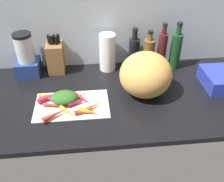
{
  "coord_description": "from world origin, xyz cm",
  "views": [
    {
      "loc": [
        -16.7,
        -120.43,
        91.04
      ],
      "look_at": [
        -5.32,
        -9.13,
        9.17
      ],
      "focal_mm": 40.89,
      "sensor_mm": 36.0,
      "label": 1
    }
  ],
  "objects_px": {
    "carrot_3": "(89,111)",
    "bottle_3": "(176,50)",
    "carrot_7": "(77,102)",
    "cutting_board": "(72,105)",
    "blender_appliance": "(26,57)",
    "carrot_1": "(91,107)",
    "bottle_0": "(134,51)",
    "carrot_6": "(82,98)",
    "knife_block": "(56,57)",
    "carrot_5": "(52,95)",
    "carrot_0": "(49,96)",
    "carrot_8": "(56,105)",
    "carrot_9": "(72,94)",
    "bottle_1": "(149,54)",
    "carrot_4": "(87,110)",
    "bottle_2": "(162,51)",
    "carrot_10": "(69,113)",
    "carrot_11": "(55,114)",
    "paper_towel_roll": "(107,52)",
    "carrot_12": "(77,97)",
    "carrot_2": "(54,100)",
    "winter_squash": "(146,75)",
    "dish_rack": "(224,79)"
  },
  "relations": [
    {
      "from": "carrot_2",
      "to": "winter_squash",
      "type": "bearing_deg",
      "value": 4.57
    },
    {
      "from": "blender_appliance",
      "to": "paper_towel_roll",
      "type": "xyz_separation_m",
      "value": [
        0.52,
        0.01,
        0.0
      ]
    },
    {
      "from": "carrot_9",
      "to": "blender_appliance",
      "type": "height_order",
      "value": "blender_appliance"
    },
    {
      "from": "carrot_11",
      "to": "bottle_2",
      "type": "height_order",
      "value": "bottle_2"
    },
    {
      "from": "carrot_3",
      "to": "bottle_0",
      "type": "bearing_deg",
      "value": 56.5
    },
    {
      "from": "carrot_4",
      "to": "carrot_11",
      "type": "distance_m",
      "value": 0.17
    },
    {
      "from": "carrot_6",
      "to": "knife_block",
      "type": "height_order",
      "value": "knife_block"
    },
    {
      "from": "carrot_5",
      "to": "carrot_6",
      "type": "distance_m",
      "value": 0.18
    },
    {
      "from": "bottle_1",
      "to": "carrot_4",
      "type": "bearing_deg",
      "value": -135.24
    },
    {
      "from": "winter_squash",
      "to": "dish_rack",
      "type": "bearing_deg",
      "value": 4.01
    },
    {
      "from": "carrot_11",
      "to": "paper_towel_roll",
      "type": "height_order",
      "value": "paper_towel_roll"
    },
    {
      "from": "carrot_10",
      "to": "bottle_3",
      "type": "height_order",
      "value": "bottle_3"
    },
    {
      "from": "carrot_11",
      "to": "paper_towel_roll",
      "type": "distance_m",
      "value": 0.57
    },
    {
      "from": "carrot_3",
      "to": "bottle_0",
      "type": "relative_size",
      "value": 0.39
    },
    {
      "from": "carrot_11",
      "to": "carrot_8",
      "type": "bearing_deg",
      "value": 90.99
    },
    {
      "from": "carrot_0",
      "to": "carrot_1",
      "type": "xyz_separation_m",
      "value": [
        0.24,
        -0.12,
        -0.0
      ]
    },
    {
      "from": "knife_block",
      "to": "bottle_0",
      "type": "bearing_deg",
      "value": 1.17
    },
    {
      "from": "carrot_4",
      "to": "carrot_5",
      "type": "relative_size",
      "value": 0.77
    },
    {
      "from": "blender_appliance",
      "to": "dish_rack",
      "type": "bearing_deg",
      "value": -11.94
    },
    {
      "from": "carrot_3",
      "to": "carrot_9",
      "type": "relative_size",
      "value": 0.84
    },
    {
      "from": "blender_appliance",
      "to": "bottle_0",
      "type": "distance_m",
      "value": 0.71
    },
    {
      "from": "carrot_0",
      "to": "carrot_1",
      "type": "height_order",
      "value": "carrot_0"
    },
    {
      "from": "carrot_0",
      "to": "carrot_8",
      "type": "distance_m",
      "value": 0.1
    },
    {
      "from": "bottle_0",
      "to": "carrot_11",
      "type": "bearing_deg",
      "value": -135.26
    },
    {
      "from": "carrot_1",
      "to": "dish_rack",
      "type": "relative_size",
      "value": 0.64
    },
    {
      "from": "carrot_4",
      "to": "bottle_0",
      "type": "distance_m",
      "value": 0.59
    },
    {
      "from": "carrot_10",
      "to": "bottle_0",
      "type": "height_order",
      "value": "bottle_0"
    },
    {
      "from": "bottle_2",
      "to": "carrot_8",
      "type": "bearing_deg",
      "value": -151.94
    },
    {
      "from": "carrot_3",
      "to": "bottle_0",
      "type": "height_order",
      "value": "bottle_0"
    },
    {
      "from": "carrot_0",
      "to": "carrot_2",
      "type": "height_order",
      "value": "carrot_0"
    },
    {
      "from": "carrot_10",
      "to": "bottle_0",
      "type": "xyz_separation_m",
      "value": [
        0.43,
        0.49,
        0.09
      ]
    },
    {
      "from": "carrot_6",
      "to": "carrot_9",
      "type": "height_order",
      "value": "carrot_6"
    },
    {
      "from": "carrot_3",
      "to": "bottle_3",
      "type": "bearing_deg",
      "value": 36.28
    },
    {
      "from": "blender_appliance",
      "to": "carrot_1",
      "type": "bearing_deg",
      "value": -46.08
    },
    {
      "from": "carrot_5",
      "to": "carrot_12",
      "type": "relative_size",
      "value": 1.28
    },
    {
      "from": "carrot_3",
      "to": "carrot_10",
      "type": "height_order",
      "value": "carrot_3"
    },
    {
      "from": "carrot_7",
      "to": "cutting_board",
      "type": "bearing_deg",
      "value": 178.63
    },
    {
      "from": "carrot_5",
      "to": "carrot_7",
      "type": "distance_m",
      "value": 0.16
    },
    {
      "from": "paper_towel_roll",
      "to": "blender_appliance",
      "type": "bearing_deg",
      "value": -178.68
    },
    {
      "from": "carrot_0",
      "to": "paper_towel_roll",
      "type": "xyz_separation_m",
      "value": [
        0.37,
        0.3,
        0.1
      ]
    },
    {
      "from": "carrot_6",
      "to": "bottle_2",
      "type": "relative_size",
      "value": 0.43
    },
    {
      "from": "carrot_8",
      "to": "carrot_10",
      "type": "xyz_separation_m",
      "value": [
        0.07,
        -0.07,
        0.0
      ]
    },
    {
      "from": "blender_appliance",
      "to": "paper_towel_roll",
      "type": "bearing_deg",
      "value": 1.32
    },
    {
      "from": "carrot_2",
      "to": "bottle_3",
      "type": "distance_m",
      "value": 0.85
    },
    {
      "from": "carrot_6",
      "to": "blender_appliance",
      "type": "height_order",
      "value": "blender_appliance"
    },
    {
      "from": "carrot_4",
      "to": "carrot_5",
      "type": "distance_m",
      "value": 0.25
    },
    {
      "from": "carrot_4",
      "to": "bottle_2",
      "type": "xyz_separation_m",
      "value": [
        0.51,
        0.42,
        0.12
      ]
    },
    {
      "from": "carrot_4",
      "to": "bottle_1",
      "type": "relative_size",
      "value": 0.49
    },
    {
      "from": "blender_appliance",
      "to": "bottle_2",
      "type": "distance_m",
      "value": 0.88
    },
    {
      "from": "carrot_3",
      "to": "bottle_1",
      "type": "relative_size",
      "value": 0.39
    }
  ]
}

